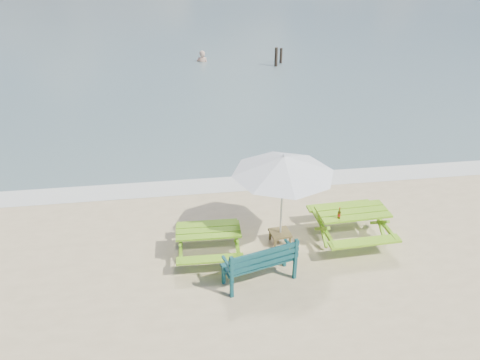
{
  "coord_description": "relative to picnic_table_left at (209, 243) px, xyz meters",
  "views": [
    {
      "loc": [
        -1.94,
        -7.16,
        6.58
      ],
      "look_at": [
        -0.53,
        3.0,
        1.0
      ],
      "focal_mm": 35.0,
      "sensor_mm": 36.0,
      "label": 1
    }
  ],
  "objects": [
    {
      "name": "picnic_table_right",
      "position": [
        3.38,
        0.16,
        0.05
      ],
      "size": [
        1.72,
        1.9,
        0.78
      ],
      "color": "#72AA19",
      "rests_on": "ground"
    },
    {
      "name": "foam_strip",
      "position": [
        1.46,
        3.21,
        -0.32
      ],
      "size": [
        22.0,
        0.9,
        0.01
      ],
      "primitive_type": "cube",
      "color": "silver",
      "rests_on": "ground"
    },
    {
      "name": "beer_bottle",
      "position": [
        2.95,
        -0.09,
        0.54
      ],
      "size": [
        0.07,
        0.07,
        0.27
      ],
      "color": "#955D15",
      "rests_on": "picnic_table_right"
    },
    {
      "name": "picnic_table_left",
      "position": [
        0.0,
        0.0,
        0.0
      ],
      "size": [
        1.47,
        1.63,
        0.68
      ],
      "color": "#69A118",
      "rests_on": "ground"
    },
    {
      "name": "swimmer",
      "position": [
        1.0,
        17.3,
        -0.65
      ],
      "size": [
        0.76,
        0.59,
        1.86
      ],
      "color": "tan",
      "rests_on": "ground"
    },
    {
      "name": "side_table",
      "position": [
        1.69,
        0.23,
        -0.17
      ],
      "size": [
        0.51,
        0.51,
        0.3
      ],
      "color": "brown",
      "rests_on": "ground"
    },
    {
      "name": "park_bench",
      "position": [
        0.97,
        -1.02,
        -0.04
      ],
      "size": [
        1.62,
        0.91,
        0.95
      ],
      "color": "#0F3D41",
      "rests_on": "ground"
    },
    {
      "name": "mooring_pilings",
      "position": [
        4.98,
        16.0,
        0.03
      ],
      "size": [
        0.56,
        0.76,
        1.19
      ],
      "color": "black",
      "rests_on": "ground"
    },
    {
      "name": "patio_umbrella",
      "position": [
        1.69,
        0.23,
        1.72
      ],
      "size": [
        2.54,
        2.54,
        2.26
      ],
      "color": "silver",
      "rests_on": "ground"
    }
  ]
}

